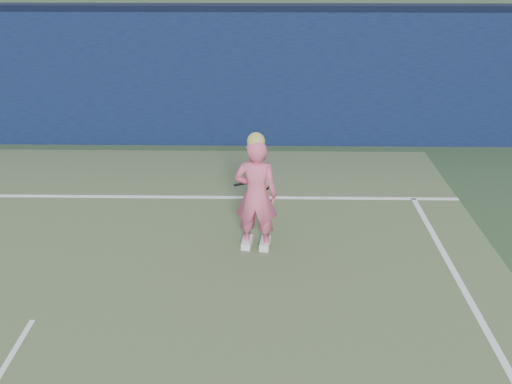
{
  "coord_description": "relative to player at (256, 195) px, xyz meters",
  "views": [
    {
      "loc": [
        2.47,
        -3.58,
        3.76
      ],
      "look_at": [
        2.37,
        2.56,
        0.8
      ],
      "focal_mm": 38.0,
      "sensor_mm": 36.0,
      "label": 1
    }
  ],
  "objects": [
    {
      "name": "backstop_wall",
      "position": [
        -2.37,
        3.94,
        0.49
      ],
      "size": [
        24.0,
        0.4,
        2.5
      ],
      "primitive_type": "cube",
      "color": "#0C1235",
      "rests_on": "ground"
    },
    {
      "name": "wall_cap",
      "position": [
        -2.37,
        3.94,
        1.79
      ],
      "size": [
        24.0,
        0.42,
        0.1
      ],
      "primitive_type": "cube",
      "color": "black",
      "rests_on": "backstop_wall"
    },
    {
      "name": "player",
      "position": [
        0.0,
        0.0,
        0.0
      ],
      "size": [
        0.59,
        0.43,
        1.59
      ],
      "rotation": [
        0.0,
        0.0,
        3.02
      ],
      "color": "#E5597F",
      "rests_on": "ground"
    },
    {
      "name": "racket",
      "position": [
        0.04,
        0.43,
        -0.01
      ],
      "size": [
        0.53,
        0.15,
        0.29
      ],
      "rotation": [
        0.0,
        0.0,
        -0.29
      ],
      "color": "black",
      "rests_on": "ground"
    }
  ]
}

